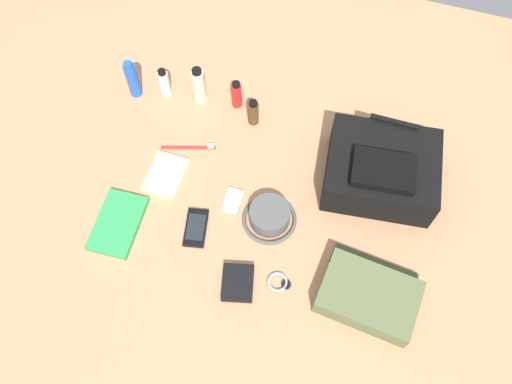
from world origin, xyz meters
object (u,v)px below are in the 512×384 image
object	(u,v)px
deodorant_spray	(132,79)
wallet	(238,283)
bucket_hat	(270,216)
toothpaste_tube	(164,83)
toothbrush	(191,147)
sunscreen_spray	(237,94)
media_player	(233,201)
wristwatch	(279,282)
lotion_bottle	(199,85)
notepad	(166,175)
paperback_novel	(118,224)
toiletry_pouch	(369,295)
cologne_bottle	(253,112)
cell_phone	(196,228)
backpack	(381,170)

from	to	relation	value
deodorant_spray	wallet	distance (m)	0.78
bucket_hat	toothpaste_tube	world-z (taller)	toothpaste_tube
toothpaste_tube	toothbrush	xyz separation A→B (m)	(0.16, -0.19, -0.05)
sunscreen_spray	media_player	distance (m)	0.38
media_player	wristwatch	world-z (taller)	same
wallet	sunscreen_spray	bearing A→B (deg)	94.49
deodorant_spray	media_player	size ratio (longest dim) A/B	1.86
lotion_bottle	media_player	xyz separation A→B (m)	(0.23, -0.35, -0.07)
notepad	paperback_novel	bearing A→B (deg)	-110.96
sunscreen_spray	toothbrush	distance (m)	0.24
lotion_bottle	paperback_novel	xyz separation A→B (m)	(-0.08, -0.53, -0.06)
toiletry_pouch	paperback_novel	xyz separation A→B (m)	(-0.78, 0.00, -0.03)
toiletry_pouch	deodorant_spray	xyz separation A→B (m)	(-0.92, 0.48, 0.04)
cologne_bottle	cell_phone	size ratio (longest dim) A/B	0.81
cell_phone	toothbrush	distance (m)	0.29
deodorant_spray	paperback_novel	size ratio (longest dim) A/B	0.73
media_player	notepad	bearing A→B (deg)	174.52
paperback_novel	media_player	distance (m)	0.36
deodorant_spray	cell_phone	world-z (taller)	deodorant_spray
lotion_bottle	cologne_bottle	xyz separation A→B (m)	(0.20, -0.04, -0.02)
backpack	wristwatch	world-z (taller)	backpack
cologne_bottle	lotion_bottle	bearing A→B (deg)	169.58
deodorant_spray	cell_phone	xyz separation A→B (m)	(0.38, -0.42, -0.07)
lotion_bottle	notepad	distance (m)	0.33
toothpaste_tube	wristwatch	bearing A→B (deg)	-43.91
deodorant_spray	toothbrush	bearing A→B (deg)	-30.81
deodorant_spray	paperback_novel	bearing A→B (deg)	-73.53
deodorant_spray	paperback_novel	distance (m)	0.51
deodorant_spray	sunscreen_spray	distance (m)	0.36
lotion_bottle	toothbrush	world-z (taller)	lotion_bottle
media_player	bucket_hat	bearing A→B (deg)	-11.69
bucket_hat	notepad	xyz separation A→B (m)	(-0.36, 0.05, -0.02)
lotion_bottle	notepad	size ratio (longest dim) A/B	1.01
toothpaste_tube	cell_phone	size ratio (longest dim) A/B	0.88
toiletry_pouch	media_player	bearing A→B (deg)	158.76
cell_phone	media_player	bearing A→B (deg)	57.22
media_player	cologne_bottle	bearing A→B (deg)	95.18
bucket_hat	deodorant_spray	bearing A→B (deg)	150.58
toiletry_pouch	wristwatch	distance (m)	0.26
backpack	toothbrush	world-z (taller)	backpack
toiletry_pouch	toothpaste_tube	world-z (taller)	toothpaste_tube
sunscreen_spray	cologne_bottle	distance (m)	0.09
deodorant_spray	cell_phone	distance (m)	0.57
sunscreen_spray	paperback_novel	size ratio (longest dim) A/B	0.54
backpack	bucket_hat	size ratio (longest dim) A/B	2.17
toiletry_pouch	sunscreen_spray	distance (m)	0.79
wristwatch	deodorant_spray	bearing A→B (deg)	142.35
toothpaste_tube	toothbrush	size ratio (longest dim) A/B	0.68
media_player	deodorant_spray	bearing A→B (deg)	146.38
notepad	lotion_bottle	bearing A→B (deg)	90.01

